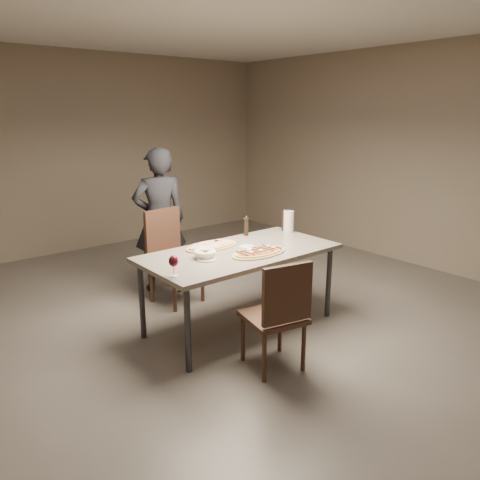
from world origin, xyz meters
TOP-DOWN VIEW (x-y plane):
  - room at (0.00, 0.00)m, footprint 7.00×7.00m
  - dining_table at (0.00, 0.00)m, footprint 1.80×0.90m
  - zucchini_pizza at (0.07, -0.18)m, footprint 0.56×0.31m
  - ham_pizza at (-0.13, 0.25)m, footprint 0.54×0.30m
  - bread_basket at (-0.38, 0.01)m, footprint 0.20×0.20m
  - oil_dish at (0.11, 0.03)m, footprint 0.14×0.14m
  - pepper_mill_left at (0.39, 0.38)m, footprint 0.05×0.05m
  - pepper_mill_right at (0.83, 0.28)m, footprint 0.06×0.06m
  - carafe at (0.83, 0.21)m, footprint 0.11×0.11m
  - wine_glass at (-0.83, -0.22)m, footprint 0.08×0.08m
  - side_plate at (-0.39, -0.03)m, footprint 0.18×0.18m
  - chair_near at (-0.27, -0.80)m, footprint 0.51×0.51m
  - chair_far at (-0.15, 0.98)m, footprint 0.52×0.52m
  - diner at (-0.06, 1.35)m, footprint 0.68×0.55m

SIDE VIEW (x-z plane):
  - chair_near at x=-0.27m, z-range 0.06..0.96m
  - chair_far at x=-0.15m, z-range 0.06..1.04m
  - dining_table at x=0.00m, z-range 0.32..1.07m
  - side_plate at x=-0.39m, z-range 0.75..0.76m
  - oil_dish at x=0.11m, z-range 0.75..0.77m
  - ham_pizza at x=-0.13m, z-range 0.75..0.78m
  - zucchini_pizza at x=0.07m, z-range 0.74..0.79m
  - bread_basket at x=-0.38m, z-range 0.76..0.83m
  - diner at x=-0.06m, z-range 0.00..1.61m
  - pepper_mill_left at x=0.39m, z-range 0.74..0.95m
  - pepper_mill_right at x=0.83m, z-range 0.74..0.97m
  - carafe at x=0.83m, z-range 0.75..0.97m
  - wine_glass at x=-0.83m, z-range 0.78..0.95m
  - room at x=0.00m, z-range -2.10..4.90m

